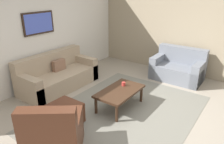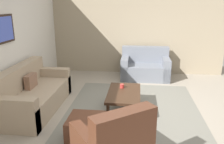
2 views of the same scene
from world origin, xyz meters
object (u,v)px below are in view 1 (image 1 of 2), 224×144
cup (124,84)px  framed_artwork (39,23)px  armchair_leather (54,138)px  coffee_table (120,92)px  couch_loveseat (178,69)px  ottoman (64,114)px  couch_main (57,76)px

cup → framed_artwork: size_ratio=0.10×
armchair_leather → coffee_table: size_ratio=1.02×
couch_loveseat → ottoman: size_ratio=2.42×
coffee_table → cup: cup is taller
ottoman → coffee_table: 1.24m
ottoman → coffee_table: size_ratio=0.51×
framed_artwork → cup: bearing=-80.7°
couch_main → cup: couch_main is taller
coffee_table → framed_artwork: framed_artwork is taller
armchair_leather → cup: 2.01m
ottoman → framed_artwork: bearing=61.7°
ottoman → cup: size_ratio=6.62×
ottoman → coffee_table: coffee_table is taller
coffee_table → couch_loveseat: bearing=-11.6°
armchair_leather → couch_main: bearing=48.3°
couch_main → armchair_leather: bearing=-131.7°
armchair_leather → ottoman: 0.83m
framed_artwork → coffee_table: bearing=-86.5°
ottoman → framed_artwork: framed_artwork is taller
ottoman → framed_artwork: (0.97, 1.80, 1.42)m
couch_loveseat → coffee_table: size_ratio=1.23×
armchair_leather → cup: (2.00, 0.04, 0.14)m
couch_main → framed_artwork: framed_artwork is taller
couch_main → ottoman: (-1.02, -1.39, -0.10)m
cup → couch_loveseat: bearing=-14.3°
ottoman → couch_loveseat: bearing=-16.2°
couch_loveseat → ottoman: (-3.40, 0.99, -0.10)m
couch_loveseat → framed_artwork: size_ratio=1.57×
couch_loveseat → cup: bearing=165.7°
couch_main → coffee_table: 1.91m
armchair_leather → coffee_table: 1.77m
couch_loveseat → cup: size_ratio=16.02×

